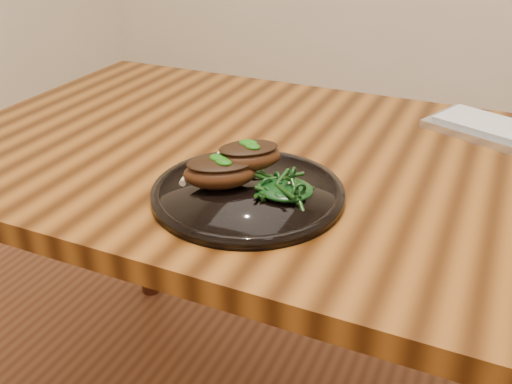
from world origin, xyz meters
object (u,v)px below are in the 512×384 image
at_px(lamb_chop_front, 219,171).
at_px(greens_heap, 285,185).
at_px(desk, 358,208).
at_px(plate, 248,192).

xyz_separation_m(lamb_chop_front, greens_heap, (0.10, 0.02, -0.01)).
distance_m(desk, greens_heap, 0.23).
relative_size(desk, greens_heap, 17.81).
bearing_deg(greens_heap, plate, -174.81).
distance_m(lamb_chop_front, greens_heap, 0.10).
bearing_deg(lamb_chop_front, desk, 47.74).
bearing_deg(desk, lamb_chop_front, -132.26).
xyz_separation_m(plate, greens_heap, (0.06, 0.01, 0.02)).
relative_size(lamb_chop_front, greens_heap, 1.50).
bearing_deg(lamb_chop_front, greens_heap, 8.99).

